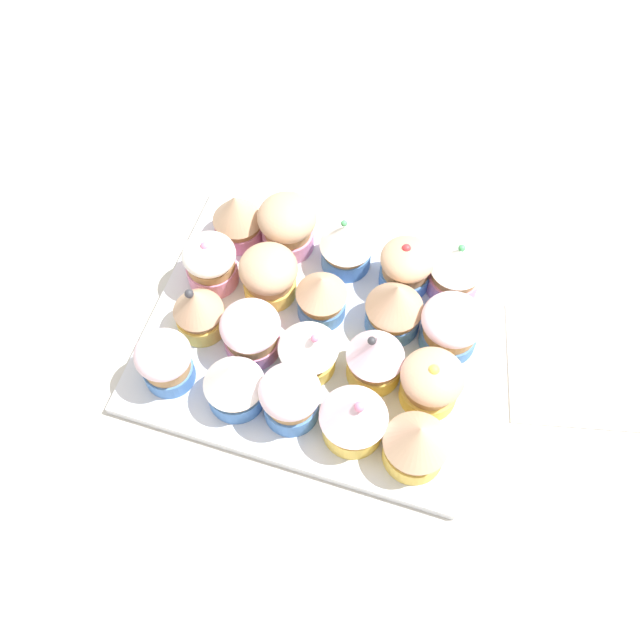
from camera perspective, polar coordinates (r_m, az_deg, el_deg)
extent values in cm
cube|color=beige|center=(86.49, 0.00, -1.86)|extent=(180.00, 180.00, 3.00)
cube|color=silver|center=(84.64, 0.00, -1.20)|extent=(37.11, 30.56, 1.20)
cylinder|color=#477AC6|center=(82.27, -11.12, -3.76)|extent=(5.35, 5.35, 2.30)
cylinder|color=#AD7F51|center=(80.56, -11.35, -3.16)|extent=(4.94, 4.94, 1.59)
ellipsoid|color=silver|center=(78.88, -11.59, -2.54)|extent=(5.87, 5.87, 3.71)
cylinder|color=#477AC6|center=(80.07, -6.23, -5.40)|extent=(5.97, 5.97, 2.47)
cylinder|color=#AD7F51|center=(78.48, -6.36, -4.87)|extent=(5.51, 5.51, 1.05)
cone|color=white|center=(76.25, -6.54, -4.09)|extent=(6.28, 6.28, 3.90)
cylinder|color=#477AC6|center=(78.95, -2.25, -6.42)|extent=(5.67, 5.67, 2.68)
cylinder|color=#AD7F51|center=(77.11, -2.31, -5.83)|extent=(5.16, 5.16, 1.34)
ellipsoid|color=silver|center=(75.49, -2.35, -5.29)|extent=(6.23, 6.23, 3.70)
cylinder|color=#EFC651|center=(78.17, 2.44, -7.89)|extent=(6.17, 6.17, 2.61)
cylinder|color=#AD7F51|center=(76.37, 2.49, -7.35)|extent=(5.55, 5.55, 1.26)
cone|color=silver|center=(74.18, 2.56, -6.66)|extent=(6.86, 6.86, 3.49)
sphere|color=pink|center=(72.60, 2.95, -6.44)|extent=(1.07, 1.07, 1.07)
cylinder|color=#EFC651|center=(77.83, 6.96, -9.68)|extent=(6.17, 6.17, 2.37)
cylinder|color=#AD7F51|center=(76.05, 7.11, -9.19)|extent=(5.76, 5.76, 1.44)
cone|color=tan|center=(73.69, 7.32, -8.50)|extent=(6.58, 6.58, 3.62)
cylinder|color=#EFC651|center=(84.45, -8.79, -0.07)|extent=(5.30, 5.30, 2.46)
cylinder|color=#AD7F51|center=(82.91, -8.96, 0.54)|extent=(4.70, 4.70, 1.14)
cone|color=tan|center=(80.85, -9.19, 1.40)|extent=(5.39, 5.39, 3.69)
sphere|color=#333338|center=(79.42, -9.68, 1.94)|extent=(0.96, 0.96, 0.96)
cylinder|color=pink|center=(82.66, -5.02, -1.62)|extent=(5.99, 5.99, 2.25)
cylinder|color=#AD7F51|center=(81.05, -5.12, -1.01)|extent=(5.61, 5.61, 1.42)
ellipsoid|color=silver|center=(79.53, -5.21, -0.41)|extent=(6.39, 6.39, 3.45)
cylinder|color=#EFC651|center=(81.31, -0.61, -3.03)|extent=(5.73, 5.73, 2.28)
cylinder|color=#AD7F51|center=(79.58, -0.63, -2.41)|extent=(5.06, 5.06, 1.59)
cone|color=white|center=(77.29, -0.65, -1.54)|extent=(6.32, 6.32, 3.57)
sphere|color=pink|center=(75.53, -0.38, -1.37)|extent=(0.84, 0.84, 0.84)
cylinder|color=#EFC651|center=(80.92, 4.01, -3.57)|extent=(5.74, 5.74, 2.64)
cylinder|color=#AD7F51|center=(79.07, 4.10, -2.91)|extent=(5.34, 5.34, 1.50)
cone|color=silver|center=(76.71, 4.22, -2.02)|extent=(6.03, 6.03, 3.81)
sphere|color=#333338|center=(74.99, 3.86, -1.55)|extent=(0.86, 0.86, 0.86)
cylinder|color=#EFC651|center=(80.59, 8.04, -5.25)|extent=(6.03, 6.03, 2.25)
cylinder|color=#AD7F51|center=(78.96, 8.20, -4.71)|extent=(5.37, 5.37, 1.37)
ellipsoid|color=tan|center=(77.41, 8.36, -4.17)|extent=(6.50, 6.50, 3.50)
sphere|color=#EAD64C|center=(75.97, 8.44, -3.70)|extent=(1.16, 1.16, 1.16)
cylinder|color=pink|center=(87.42, -7.95, 3.52)|extent=(5.71, 5.71, 2.72)
cylinder|color=#AD7F51|center=(85.80, -8.11, 4.24)|extent=(5.36, 5.36, 1.22)
ellipsoid|color=white|center=(84.51, -8.24, 4.83)|extent=(5.92, 5.92, 3.20)
sphere|color=pink|center=(83.40, -8.52, 5.42)|extent=(1.07, 1.07, 1.07)
cylinder|color=#EFC651|center=(86.07, -3.73, 2.57)|extent=(5.93, 5.93, 2.30)
cylinder|color=#AD7F51|center=(84.66, -3.79, 3.17)|extent=(5.42, 5.42, 1.04)
ellipsoid|color=tan|center=(83.18, -3.86, 3.83)|extent=(6.46, 6.46, 4.17)
cylinder|color=#477AC6|center=(84.48, 0.11, 1.00)|extent=(5.32, 5.32, 2.26)
cylinder|color=#AD7F51|center=(82.84, 0.12, 1.68)|extent=(4.82, 4.82, 1.56)
cone|color=tan|center=(80.90, 0.12, 2.51)|extent=(5.59, 5.59, 3.00)
cylinder|color=#477AC6|center=(83.92, 5.40, 0.11)|extent=(5.99, 5.99, 2.57)
cylinder|color=#AD7F51|center=(82.28, 5.50, 0.76)|extent=(5.64, 5.64, 1.23)
cone|color=tan|center=(80.05, 5.66, 1.70)|extent=(6.22, 6.22, 3.98)
cylinder|color=#477AC6|center=(83.80, 9.46, -1.23)|extent=(6.15, 6.15, 2.21)
cylinder|color=#AD7F51|center=(82.17, 9.65, -0.61)|extent=(5.71, 5.71, 1.57)
ellipsoid|color=silver|center=(80.57, 9.84, 0.03)|extent=(6.64, 6.64, 3.57)
cylinder|color=pink|center=(90.67, -6.00, 6.63)|extent=(5.64, 5.64, 2.27)
cylinder|color=#AD7F51|center=(89.35, -6.09, 7.26)|extent=(5.19, 5.19, 1.04)
cone|color=tan|center=(87.38, -6.25, 8.24)|extent=(5.75, 5.75, 3.94)
cylinder|color=pink|center=(89.42, -2.37, 6.09)|extent=(5.95, 5.95, 2.56)
cylinder|color=#AD7F51|center=(87.81, -2.42, 6.85)|extent=(5.38, 5.38, 1.45)
ellipsoid|color=tan|center=(86.25, -2.46, 7.61)|extent=(6.66, 6.66, 4.05)
cylinder|color=#477AC6|center=(87.94, 1.70, 4.80)|extent=(5.66, 5.66, 2.63)
cylinder|color=#AD7F51|center=(86.44, 1.73, 5.48)|extent=(5.35, 5.35, 1.02)
cone|color=white|center=(84.76, 1.76, 6.28)|extent=(6.05, 6.05, 3.11)
sphere|color=#4CB266|center=(83.93, 1.80, 7.18)|extent=(0.73, 0.73, 0.73)
cylinder|color=#477AC6|center=(87.06, 6.29, 3.25)|extent=(5.69, 5.69, 2.32)
cylinder|color=#AD7F51|center=(85.55, 6.40, 3.91)|extent=(5.26, 5.26, 1.32)
ellipsoid|color=tan|center=(84.24, 6.51, 4.51)|extent=(5.97, 5.97, 3.12)
sphere|color=red|center=(83.29, 6.42, 5.29)|extent=(1.04, 1.04, 1.04)
cylinder|color=pink|center=(87.19, 9.81, 2.82)|extent=(5.74, 5.74, 2.70)
cylinder|color=#AD7F51|center=(85.43, 10.02, 3.58)|extent=(5.22, 5.22, 1.54)
cone|color=white|center=(83.59, 10.26, 4.42)|extent=(5.89, 5.89, 2.96)
sphere|color=#4CB266|center=(82.82, 10.48, 5.26)|extent=(0.80, 0.80, 0.80)
cube|color=white|center=(87.70, 18.10, -3.15)|extent=(16.34, 17.15, 0.60)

